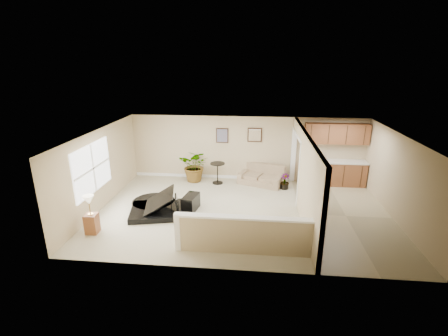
# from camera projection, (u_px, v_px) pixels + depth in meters

# --- Properties ---
(floor) EXTENTS (9.00, 9.00, 0.00)m
(floor) POSITION_uv_depth(u_px,v_px,m) (243.00, 212.00, 10.16)
(floor) COLOR #C3B697
(floor) RESTS_ON ground
(back_wall) EXTENTS (9.00, 0.04, 2.50)m
(back_wall) POSITION_uv_depth(u_px,v_px,m) (247.00, 148.00, 12.60)
(back_wall) COLOR #C6B187
(back_wall) RESTS_ON floor
(front_wall) EXTENTS (9.00, 0.04, 2.50)m
(front_wall) POSITION_uv_depth(u_px,v_px,m) (237.00, 220.00, 6.93)
(front_wall) COLOR #C6B187
(front_wall) RESTS_ON floor
(left_wall) EXTENTS (0.04, 6.00, 2.50)m
(left_wall) POSITION_uv_depth(u_px,v_px,m) (100.00, 169.00, 10.19)
(left_wall) COLOR #C6B187
(left_wall) RESTS_ON floor
(right_wall) EXTENTS (0.04, 6.00, 2.50)m
(right_wall) POSITION_uv_depth(u_px,v_px,m) (399.00, 179.00, 9.34)
(right_wall) COLOR #C6B187
(right_wall) RESTS_ON floor
(ceiling) EXTENTS (9.00, 6.00, 0.04)m
(ceiling) POSITION_uv_depth(u_px,v_px,m) (244.00, 133.00, 9.37)
(ceiling) COLOR white
(ceiling) RESTS_ON back_wall
(kitchen_vinyl) EXTENTS (2.70, 6.00, 0.01)m
(kitchen_vinyl) POSITION_uv_depth(u_px,v_px,m) (346.00, 216.00, 9.86)
(kitchen_vinyl) COLOR tan
(kitchen_vinyl) RESTS_ON floor
(interior_partition) EXTENTS (0.18, 5.99, 2.50)m
(interior_partition) POSITION_uv_depth(u_px,v_px,m) (303.00, 174.00, 9.85)
(interior_partition) COLOR #C6B187
(interior_partition) RESTS_ON floor
(pony_half_wall) EXTENTS (3.42, 0.22, 1.00)m
(pony_half_wall) POSITION_uv_depth(u_px,v_px,m) (242.00, 234.00, 7.82)
(pony_half_wall) COLOR #C6B187
(pony_half_wall) RESTS_ON floor
(left_window) EXTENTS (0.05, 2.15, 1.45)m
(left_window) POSITION_uv_depth(u_px,v_px,m) (92.00, 168.00, 9.65)
(left_window) COLOR white
(left_window) RESTS_ON left_wall
(wall_art_left) EXTENTS (0.48, 0.04, 0.58)m
(wall_art_left) POSITION_uv_depth(u_px,v_px,m) (222.00, 136.00, 12.50)
(wall_art_left) COLOR #311E12
(wall_art_left) RESTS_ON back_wall
(wall_mirror) EXTENTS (0.55, 0.04, 0.55)m
(wall_mirror) POSITION_uv_depth(u_px,v_px,m) (255.00, 135.00, 12.37)
(wall_mirror) COLOR #311E12
(wall_mirror) RESTS_ON back_wall
(kitchen_cabinets) EXTENTS (2.36, 0.65, 2.33)m
(kitchen_cabinets) POSITION_uv_depth(u_px,v_px,m) (331.00, 162.00, 12.17)
(kitchen_cabinets) COLOR brown
(kitchen_cabinets) RESTS_ON floor
(piano) EXTENTS (2.11, 2.13, 1.51)m
(piano) POSITION_uv_depth(u_px,v_px,m) (156.00, 192.00, 10.00)
(piano) COLOR black
(piano) RESTS_ON floor
(piano_bench) EXTENTS (0.49, 0.79, 0.49)m
(piano_bench) POSITION_uv_depth(u_px,v_px,m) (191.00, 203.00, 10.20)
(piano_bench) COLOR black
(piano_bench) RESTS_ON floor
(loveseat) EXTENTS (1.96, 1.48, 0.94)m
(loveseat) POSITION_uv_depth(u_px,v_px,m) (261.00, 174.00, 12.41)
(loveseat) COLOR tan
(loveseat) RESTS_ON floor
(accent_table) EXTENTS (0.56, 0.56, 0.81)m
(accent_table) POSITION_uv_depth(u_px,v_px,m) (218.00, 170.00, 12.35)
(accent_table) COLOR black
(accent_table) RESTS_ON floor
(palm_plant) EXTENTS (1.28, 1.15, 1.28)m
(palm_plant) POSITION_uv_depth(u_px,v_px,m) (195.00, 166.00, 12.55)
(palm_plant) COLOR black
(palm_plant) RESTS_ON floor
(small_plant) EXTENTS (0.37, 0.37, 0.57)m
(small_plant) POSITION_uv_depth(u_px,v_px,m) (285.00, 182.00, 11.91)
(small_plant) COLOR black
(small_plant) RESTS_ON floor
(lamp_stand) EXTENTS (0.34, 0.34, 1.10)m
(lamp_stand) POSITION_uv_depth(u_px,v_px,m) (91.00, 217.00, 8.77)
(lamp_stand) COLOR brown
(lamp_stand) RESTS_ON floor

